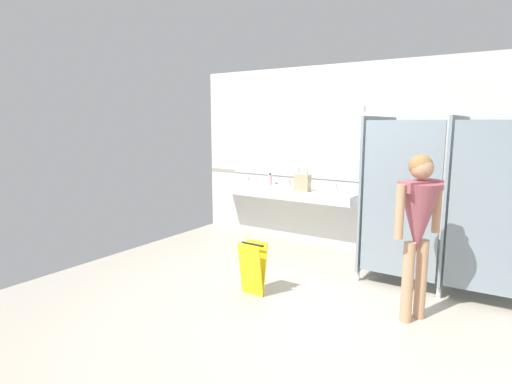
# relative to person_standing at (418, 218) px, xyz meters

# --- Properties ---
(ground_plane) EXTENTS (6.01, 5.74, 0.10)m
(ground_plane) POSITION_rel_person_standing_xyz_m (-1.16, -0.57, -1.07)
(ground_plane) COLOR #B2A899
(wall_back) EXTENTS (6.01, 0.12, 2.79)m
(wall_back) POSITION_rel_person_standing_xyz_m (-1.16, 2.06, 0.37)
(wall_back) COLOR silver
(wall_back) RESTS_ON ground_plane
(wall_back_tile_band) EXTENTS (6.01, 0.01, 0.06)m
(wall_back_tile_band) POSITION_rel_person_standing_xyz_m (-1.16, 2.00, 0.03)
(wall_back_tile_band) COLOR #9E937F
(wall_back_tile_band) RESTS_ON wall_back
(vanity_counter) EXTENTS (2.45, 0.58, 1.00)m
(vanity_counter) POSITION_rel_person_standing_xyz_m (-2.43, 1.78, -0.37)
(vanity_counter) COLOR silver
(vanity_counter) RESTS_ON ground_plane
(mirror_panel) EXTENTS (2.35, 0.02, 1.13)m
(mirror_panel) POSITION_rel_person_standing_xyz_m (-2.43, 1.99, 0.58)
(mirror_panel) COLOR silver
(mirror_panel) RESTS_ON wall_back
(bathroom_stalls) EXTENTS (1.92, 1.35, 2.03)m
(bathroom_stalls) POSITION_rel_person_standing_xyz_m (0.12, 1.12, 0.04)
(bathroom_stalls) COLOR gray
(bathroom_stalls) RESTS_ON ground_plane
(person_standing) EXTENTS (0.55, 0.55, 1.62)m
(person_standing) POSITION_rel_person_standing_xyz_m (0.00, 0.00, 0.00)
(person_standing) COLOR tan
(person_standing) RESTS_ON ground_plane
(handbag) EXTENTS (0.23, 0.14, 0.39)m
(handbag) POSITION_rel_person_standing_xyz_m (-2.02, 1.55, 0.00)
(handbag) COLOR tan
(handbag) RESTS_ON vanity_counter
(soap_dispenser) EXTENTS (0.07, 0.07, 0.20)m
(soap_dispenser) POSITION_rel_person_standing_xyz_m (-2.79, 1.87, -0.05)
(soap_dispenser) COLOR #D899B2
(soap_dispenser) RESTS_ON vanity_counter
(wet_floor_sign) EXTENTS (0.28, 0.19, 0.60)m
(wet_floor_sign) POSITION_rel_person_standing_xyz_m (-1.65, -0.36, -0.71)
(wet_floor_sign) COLOR yellow
(wet_floor_sign) RESTS_ON ground_plane
(floor_drain_cover) EXTENTS (0.14, 0.14, 0.01)m
(floor_drain_cover) POSITION_rel_person_standing_xyz_m (-0.87, -0.56, -1.02)
(floor_drain_cover) COLOR #B7BABF
(floor_drain_cover) RESTS_ON ground_plane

